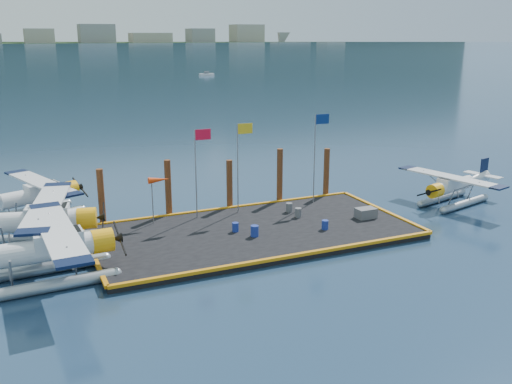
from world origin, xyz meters
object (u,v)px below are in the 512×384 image
Objects in this scene: flagpole_red at (198,160)px; piling_3 at (280,177)px; crate at (366,213)px; piling_0 at (101,199)px; drum_0 at (235,227)px; drum_4 at (289,207)px; piling_1 at (168,190)px; drum_1 at (325,225)px; windsock at (159,181)px; seaplane_d at (452,188)px; drum_3 at (255,231)px; drum_2 at (298,213)px; piling_4 at (326,174)px; seaplane_c at (37,198)px; flagpole_blue at (317,145)px; seaplane_a at (51,252)px; piling_2 at (230,186)px; seaplane_b at (41,224)px; flagpole_yellow at (240,154)px.

flagpole_red reaches higher than piling_3.
piling_0 is at bearing 159.23° from crate.
piling_3 is at bearing 13.25° from flagpole_red.
drum_0 is 5.35m from flagpole_red.
piling_1 is (-7.80, 2.97, 1.38)m from drum_4.
drum_1 is 14.66m from piling_0.
drum_1 is at bearing -31.16° from windsock.
seaplane_d reaches higher than crate.
piling_0 reaches higher than drum_4.
drum_3 is 0.16× the size of piling_1.
drum_2 is 0.16× the size of piling_4.
seaplane_c is 14.91× the size of drum_2.
piling_1 is 8.50m from piling_3.
drum_2 reaches higher than drum_1.
flagpole_blue is 11.12m from piling_1.
piling_0 is at bearing 165.54° from flagpole_red.
flagpole_red is 1.43× the size of piling_1.
seaplane_a is 11.97m from drum_3.
drum_3 is at bearing -126.75° from piling_3.
piling_3 reaches higher than drum_1.
drum_0 is at bearing -151.32° from piling_4.
piling_2 reaches higher than drum_0.
seaplane_d is at bearing 97.55° from seaplane_b.
flagpole_blue is 3.72m from piling_3.
seaplane_d is at bearing -9.97° from drum_4.
drum_2 is at bearing -52.06° from piling_2.
drum_0 is at bearing -61.88° from piling_1.
drum_3 reaches higher than drum_4.
crate reaches higher than drum_2.
seaplane_a is 15.28× the size of drum_3.
piling_4 is (1.80, 1.60, -2.69)m from flagpole_blue.
piling_4 reaches higher than drum_0.
piling_0 is (-15.20, 1.60, -2.69)m from flagpole_blue.
seaplane_c is at bearing 151.03° from flagpole_red.
windsock is (-5.73, 0.00, -1.28)m from flagpole_yellow.
piling_2 reaches higher than drum_1.
piling_1 reaches higher than piling_2.
flagpole_red is 8.99m from flagpole_blue.
flagpole_yellow is at bearing 139.51° from drum_2.
seaplane_a is at bearing -162.22° from flagpole_blue.
flagpole_yellow is 5.52m from piling_1.
flagpole_red reaches higher than drum_1.
flagpole_red reaches higher than drum_3.
flagpole_yellow is 1.63× the size of piling_2.
seaplane_b reaches higher than crate.
seaplane_d is 10.79m from flagpole_blue.
flagpole_yellow reaches higher than piling_0.
piling_4 reaches higher than windsock.
piling_0 is (-3.47, 1.60, -1.23)m from windsock.
seaplane_d is 17.49m from drum_0.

